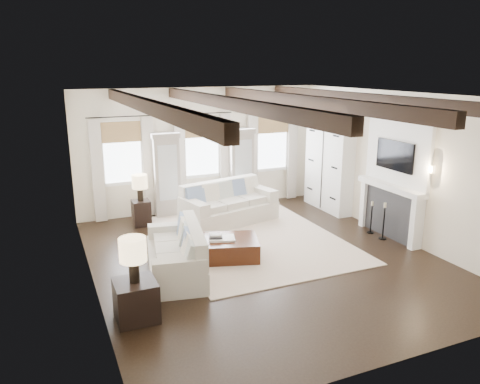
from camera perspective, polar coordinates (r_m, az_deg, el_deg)
name	(u,v)px	position (r m, az deg, el deg)	size (l,w,h in m)	color
ground	(264,258)	(9.45, 2.90, -8.03)	(7.50, 7.50, 0.00)	black
room_shell	(278,155)	(10.00, 4.63, 4.56)	(6.54, 7.54, 3.22)	white
area_rug	(251,238)	(10.45, 1.37, -5.65)	(3.61, 4.71, 0.02)	beige
sofa_back	(228,206)	(11.45, -1.53, -1.70)	(2.50, 1.56, 0.99)	beige
sofa_left	(179,254)	(8.72, -7.46, -7.56)	(1.32, 2.23, 0.90)	beige
ottoman	(219,249)	(9.38, -2.53, -6.91)	(1.51, 0.95, 0.40)	black
tray	(222,238)	(9.29, -2.22, -5.66)	(0.50, 0.38, 0.04)	white
book_lower	(216,237)	(9.26, -2.99, -5.48)	(0.26, 0.20, 0.04)	#262628
book_upper	(215,235)	(9.26, -3.01, -5.25)	(0.22, 0.17, 0.03)	beige
side_table_front	(136,300)	(7.37, -12.57, -12.78)	(0.61, 0.61, 0.61)	black
lamp_front	(133,252)	(7.05, -12.92, -7.17)	(0.40, 0.40, 0.69)	black
side_table_back	(141,213)	(11.47, -11.93, -2.51)	(0.41, 0.41, 0.61)	black
lamp_back	(140,183)	(11.28, -12.13, 1.06)	(0.37, 0.37, 0.63)	black
candlestick_near	(384,224)	(10.80, 17.10, -3.75)	(0.17, 0.17, 0.83)	black
candlestick_far	(371,220)	(11.11, 15.69, -3.30)	(0.15, 0.15, 0.75)	black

